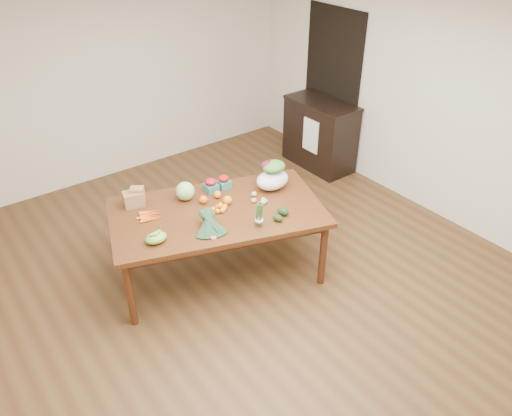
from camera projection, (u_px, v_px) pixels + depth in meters
floor at (256, 280)px, 5.04m from camera, size 6.00×6.00×0.00m
room_walls at (256, 161)px, 4.31m from camera, size 5.02×6.02×2.70m
dining_table at (219, 242)px, 4.96m from camera, size 2.25×1.70×0.75m
doorway_dark at (331, 88)px, 6.80m from camera, size 0.02×1.00×2.10m
cabinet at (320, 134)px, 6.91m from camera, size 0.52×1.02×0.94m
dish_towel at (311, 136)px, 6.67m from camera, size 0.02×0.28×0.45m
paper_bag at (133, 198)px, 4.78m from camera, size 0.31×0.28×0.18m
cabbage at (185, 191)px, 4.87m from camera, size 0.19×0.19×0.19m
strawberry_basket_a at (211, 186)px, 5.02m from camera, size 0.16×0.16×0.11m
strawberry_basket_b at (224, 183)px, 5.09m from camera, size 0.15×0.15×0.11m
orange_a at (203, 200)px, 4.84m from camera, size 0.08×0.08×0.08m
orange_b at (218, 194)px, 4.93m from camera, size 0.08×0.08×0.08m
orange_c at (227, 200)px, 4.82m from camera, size 0.09×0.09×0.09m
mandarin_cluster at (220, 207)px, 4.73m from camera, size 0.23×0.23×0.08m
carrots at (149, 216)px, 4.65m from camera, size 0.27×0.25×0.03m
snap_pea_bag at (156, 238)px, 4.30m from camera, size 0.19×0.14×0.09m
kale_bunch at (211, 225)px, 4.40m from camera, size 0.43×0.48×0.16m
asparagus_bundle at (259, 214)px, 4.47m from camera, size 0.11×0.14×0.26m
potato_a at (254, 200)px, 4.86m from camera, size 0.06×0.05×0.05m
potato_b at (263, 203)px, 4.82m from camera, size 0.06×0.05×0.05m
potato_c at (263, 199)px, 4.88m from camera, size 0.05×0.04×0.04m
potato_d at (254, 194)px, 4.96m from camera, size 0.06×0.05×0.05m
potato_e at (266, 201)px, 4.86m from camera, size 0.04×0.04×0.04m
avocado_a at (278, 218)px, 4.58m from camera, size 0.09×0.11×0.07m
avocado_b at (283, 211)px, 4.66m from camera, size 0.11×0.14×0.08m
salad_bag at (273, 176)px, 5.03m from camera, size 0.42×0.37×0.27m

